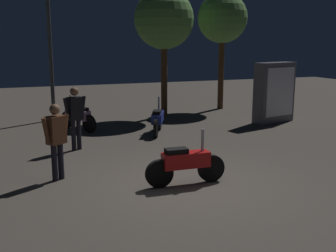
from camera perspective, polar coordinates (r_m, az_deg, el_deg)
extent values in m
plane|color=#4C443D|center=(8.27, 2.67, -8.11)|extent=(40.00, 40.00, 0.00)
cylinder|color=black|center=(8.00, -1.21, -6.67)|extent=(0.56, 0.12, 0.56)
cylinder|color=black|center=(8.38, 6.03, -5.88)|extent=(0.56, 0.12, 0.56)
cube|color=#B71414|center=(8.11, 2.51, -4.73)|extent=(0.96, 0.34, 0.30)
cube|color=black|center=(7.99, 1.18, -3.48)|extent=(0.45, 0.26, 0.10)
cylinder|color=gray|center=(8.14, 4.83, -1.96)|extent=(0.06, 0.06, 0.45)
sphere|color=#F2EABF|center=(8.26, 5.43, -4.10)|extent=(0.12, 0.12, 0.12)
cylinder|color=black|center=(12.14, -1.70, -0.32)|extent=(0.33, 0.55, 0.56)
cylinder|color=black|center=(13.21, -1.20, 0.67)|extent=(0.33, 0.55, 0.56)
cube|color=navy|center=(12.63, -1.44, 1.22)|extent=(0.67, 0.99, 0.30)
cube|color=black|center=(12.40, -1.54, 1.96)|extent=(0.40, 0.50, 0.10)
cylinder|color=gray|center=(12.91, -1.30, 3.13)|extent=(0.08, 0.08, 0.45)
sphere|color=#F2EABF|center=(13.06, -1.25, 1.79)|extent=(0.12, 0.12, 0.12)
cylinder|color=black|center=(13.04, -10.91, 0.31)|extent=(0.36, 0.54, 0.56)
cylinder|color=black|center=(13.90, -13.81, 0.87)|extent=(0.36, 0.54, 0.56)
cube|color=#C68CB7|center=(13.42, -12.45, 1.56)|extent=(0.73, 0.97, 0.30)
cube|color=black|center=(13.23, -11.95, 2.32)|extent=(0.43, 0.50, 0.10)
cylinder|color=gray|center=(13.64, -13.42, 3.27)|extent=(0.08, 0.08, 0.45)
sphere|color=#F2EABF|center=(13.77, -13.61, 1.97)|extent=(0.12, 0.12, 0.12)
cylinder|color=black|center=(10.96, -13.02, -1.27)|extent=(0.12, 0.12, 0.81)
cylinder|color=black|center=(11.04, -12.31, -1.15)|extent=(0.12, 0.12, 0.81)
cube|color=black|center=(10.86, -12.83, 2.41)|extent=(0.42, 0.36, 0.60)
sphere|color=brown|center=(10.81, -12.93, 4.72)|extent=(0.22, 0.22, 0.22)
cylinder|color=black|center=(10.74, -13.93, 2.41)|extent=(0.20, 0.15, 0.55)
cylinder|color=black|center=(10.98, -11.76, 2.71)|extent=(0.20, 0.15, 0.55)
cylinder|color=black|center=(8.76, -14.71, -4.73)|extent=(0.12, 0.12, 0.77)
cylinder|color=black|center=(8.66, -15.52, -4.95)|extent=(0.12, 0.12, 0.77)
cube|color=#59331E|center=(8.55, -15.35, -0.52)|extent=(0.43, 0.40, 0.57)
sphere|color=brown|center=(8.47, -15.50, 2.27)|extent=(0.21, 0.21, 0.21)
cylinder|color=#59331E|center=(8.69, -14.13, -0.07)|extent=(0.20, 0.17, 0.52)
cylinder|color=#59331E|center=(8.40, -16.63, -0.61)|extent=(0.20, 0.17, 0.52)
cylinder|color=#38383D|center=(15.26, -16.02, 9.27)|extent=(0.14, 0.14, 4.56)
cylinder|color=#4C331E|center=(17.48, 7.39, 7.36)|extent=(0.24, 0.24, 3.04)
sphere|color=#568C42|center=(17.46, 7.59, 14.70)|extent=(2.04, 2.04, 2.04)
cylinder|color=#4C331E|center=(15.52, -0.54, 6.56)|extent=(0.24, 0.24, 2.85)
sphere|color=#568C42|center=(15.48, -0.55, 14.67)|extent=(2.20, 2.20, 2.20)
cube|color=#595960|center=(14.88, 14.57, 4.53)|extent=(1.67, 0.87, 2.10)
cube|color=white|center=(14.70, 15.38, 4.60)|extent=(1.31, 0.37, 1.68)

